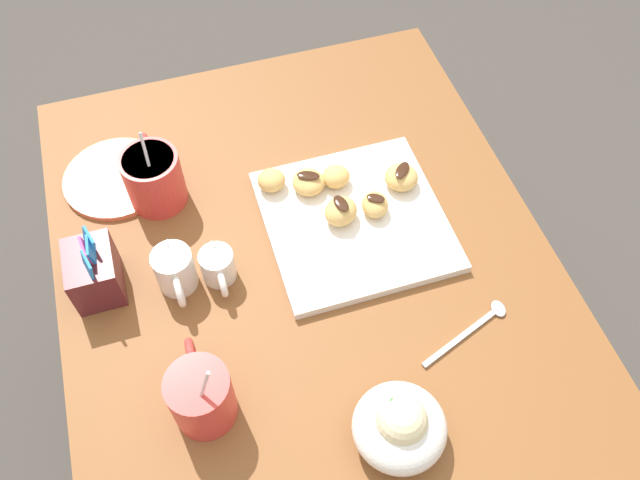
{
  "coord_description": "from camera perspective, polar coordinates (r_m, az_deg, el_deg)",
  "views": [
    {
      "loc": [
        -0.53,
        0.14,
        1.59
      ],
      "look_at": [
        0.02,
        -0.03,
        0.74
      ],
      "focal_mm": 37.03,
      "sensor_mm": 36.0,
      "label": 1
    }
  ],
  "objects": [
    {
      "name": "sugar_caddy",
      "position": [
        1.03,
        -18.94,
        -2.64
      ],
      "size": [
        0.09,
        0.07,
        0.11
      ],
      "color": "#561E23",
      "rests_on": "dining_table"
    },
    {
      "name": "beignet_0",
      "position": [
        1.09,
        1.39,
        5.5
      ],
      "size": [
        0.05,
        0.05,
        0.03
      ],
      "primitive_type": "ellipsoid",
      "rotation": [
        0.0,
        0.0,
        4.91
      ],
      "color": "#E5B260",
      "rests_on": "pastry_plate_square"
    },
    {
      "name": "cream_pitcher_white",
      "position": [
        1.0,
        -12.45,
        -2.49
      ],
      "size": [
        0.1,
        0.06,
        0.07
      ],
      "color": "white",
      "rests_on": "dining_table"
    },
    {
      "name": "pastry_plate_square",
      "position": [
        1.07,
        3.01,
        1.68
      ],
      "size": [
        0.28,
        0.28,
        0.02
      ],
      "primitive_type": "cube",
      "color": "white",
      "rests_on": "dining_table"
    },
    {
      "name": "chocolate_drizzle_2",
      "position": [
        1.07,
        -1.01,
        5.59
      ],
      "size": [
        0.03,
        0.04,
        0.0
      ],
      "primitive_type": "ellipsoid",
      "rotation": [
        0.0,
        0.0,
        4.31
      ],
      "color": "#381E11",
      "rests_on": "beignet_2"
    },
    {
      "name": "ground_plane",
      "position": [
        1.68,
        -0.78,
        -15.08
      ],
      "size": [
        8.0,
        8.0,
        0.0
      ],
      "primitive_type": "plane",
      "color": "#423D38"
    },
    {
      "name": "dining_table",
      "position": [
        1.15,
        -1.1,
        -5.58
      ],
      "size": [
        0.95,
        0.76,
        0.72
      ],
      "color": "brown",
      "rests_on": "ground_plane"
    },
    {
      "name": "chocolate_drizzle_1",
      "position": [
        1.08,
        7.13,
        6.01
      ],
      "size": [
        0.04,
        0.04,
        0.0
      ],
      "primitive_type": "ellipsoid",
      "rotation": [
        0.0,
        0.0,
        2.4
      ],
      "color": "#381E11",
      "rests_on": "beignet_1"
    },
    {
      "name": "chocolate_sauce_pitcher",
      "position": [
        1.0,
        -8.84,
        -2.15
      ],
      "size": [
        0.09,
        0.05,
        0.06
      ],
      "color": "white",
      "rests_on": "dining_table"
    },
    {
      "name": "loose_spoon_near_saucer",
      "position": [
        1.0,
        13.26,
        -7.28
      ],
      "size": [
        0.07,
        0.15,
        0.01
      ],
      "color": "silver",
      "rests_on": "dining_table"
    },
    {
      "name": "ice_cream_bowl",
      "position": [
        0.88,
        6.91,
        -15.65
      ],
      "size": [
        0.12,
        0.12,
        0.09
      ],
      "color": "white",
      "rests_on": "dining_table"
    },
    {
      "name": "beignet_3",
      "position": [
        1.04,
        1.81,
        2.49
      ],
      "size": [
        0.07,
        0.07,
        0.04
      ],
      "primitive_type": "ellipsoid",
      "rotation": [
        0.0,
        0.0,
        0.68
      ],
      "color": "#E5B260",
      "rests_on": "pastry_plate_square"
    },
    {
      "name": "coffee_mug_red_right",
      "position": [
        1.09,
        -14.2,
        5.34
      ],
      "size": [
        0.13,
        0.09,
        0.15
      ],
      "color": "red",
      "rests_on": "dining_table"
    },
    {
      "name": "chocolate_drizzle_5",
      "position": [
        1.04,
        4.84,
        3.63
      ],
      "size": [
        0.03,
        0.03,
        0.0
      ],
      "primitive_type": "ellipsoid",
      "rotation": [
        0.0,
        0.0,
        4.13
      ],
      "color": "#381E11",
      "rests_on": "beignet_5"
    },
    {
      "name": "coffee_mug_red_left",
      "position": [
        0.89,
        -10.27,
        -13.01
      ],
      "size": [
        0.13,
        0.08,
        0.15
      ],
      "color": "red",
      "rests_on": "dining_table"
    },
    {
      "name": "beignet_5",
      "position": [
        1.06,
        4.77,
        3.06
      ],
      "size": [
        0.06,
        0.05,
        0.03
      ],
      "primitive_type": "ellipsoid",
      "rotation": [
        0.0,
        0.0,
        4.47
      ],
      "color": "#E5B260",
      "rests_on": "pastry_plate_square"
    },
    {
      "name": "beignet_1",
      "position": [
        1.1,
        7.03,
        5.4
      ],
      "size": [
        0.08,
        0.08,
        0.03
      ],
      "primitive_type": "ellipsoid",
      "rotation": [
        0.0,
        0.0,
        2.21
      ],
      "color": "#E5B260",
      "rests_on": "pastry_plate_square"
    },
    {
      "name": "chocolate_drizzle_3",
      "position": [
        1.03,
        1.84,
        3.18
      ],
      "size": [
        0.04,
        0.03,
        0.0
      ],
      "primitive_type": "ellipsoid",
      "rotation": [
        0.0,
        0.0,
        0.2
      ],
      "color": "#381E11",
      "rests_on": "beignet_3"
    },
    {
      "name": "saucer_coral_left",
      "position": [
        1.17,
        -17.21,
        5.15
      ],
      "size": [
        0.18,
        0.18,
        0.01
      ],
      "primitive_type": "cylinder",
      "color": "#E5704C",
      "rests_on": "dining_table"
    },
    {
      "name": "beignet_2",
      "position": [
        1.08,
        -1.0,
        5.03
      ],
      "size": [
        0.06,
        0.06,
        0.03
      ],
      "primitive_type": "ellipsoid",
      "rotation": [
        0.0,
        0.0,
        4.65
      ],
      "color": "#E5B260",
      "rests_on": "pastry_plate_square"
    },
    {
      "name": "beignet_4",
      "position": [
        1.09,
        -4.22,
        5.18
      ],
      "size": [
        0.05,
        0.05,
        0.03
      ],
      "primitive_type": "ellipsoid",
      "rotation": [
        0.0,
        0.0,
        6.28
      ],
      "color": "#E5B260",
      "rests_on": "pastry_plate_square"
    }
  ]
}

